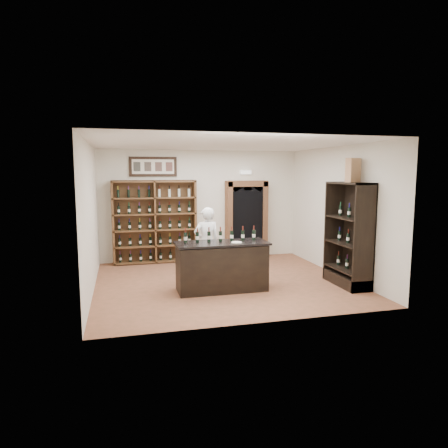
% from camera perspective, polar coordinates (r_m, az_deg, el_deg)
% --- Properties ---
extents(floor, '(5.50, 5.50, 0.00)m').
position_cam_1_polar(floor, '(8.92, -0.02, -8.24)').
color(floor, '#96563C').
rests_on(floor, ground).
extents(ceiling, '(5.50, 5.50, 0.00)m').
position_cam_1_polar(ceiling, '(8.61, -0.02, 11.37)').
color(ceiling, white).
rests_on(ceiling, wall_back).
extents(wall_back, '(5.50, 0.04, 3.00)m').
position_cam_1_polar(wall_back, '(11.06, -3.25, 2.71)').
color(wall_back, silver).
rests_on(wall_back, ground).
extents(wall_left, '(0.04, 5.00, 3.00)m').
position_cam_1_polar(wall_left, '(8.39, -18.53, 0.82)').
color(wall_left, silver).
rests_on(wall_left, ground).
extents(wall_right, '(0.04, 5.00, 3.00)m').
position_cam_1_polar(wall_right, '(9.69, 15.94, 1.76)').
color(wall_right, silver).
rests_on(wall_right, ground).
extents(wine_shelf, '(2.20, 0.38, 2.20)m').
position_cam_1_polar(wine_shelf, '(10.76, -9.86, 0.34)').
color(wine_shelf, brown).
rests_on(wine_shelf, ground).
extents(framed_picture, '(1.25, 0.04, 0.52)m').
position_cam_1_polar(framed_picture, '(10.82, -10.09, 8.07)').
color(framed_picture, black).
rests_on(framed_picture, wall_back).
extents(arched_doorway, '(1.17, 0.35, 2.17)m').
position_cam_1_polar(arched_doorway, '(11.24, 3.20, 0.93)').
color(arched_doorway, black).
rests_on(arched_doorway, ground).
extents(emergency_light, '(0.30, 0.10, 0.10)m').
position_cam_1_polar(emergency_light, '(11.26, 3.10, 7.38)').
color(emergency_light, white).
rests_on(emergency_light, wall_back).
extents(tasting_counter, '(1.88, 0.78, 1.00)m').
position_cam_1_polar(tasting_counter, '(8.18, -0.33, -6.10)').
color(tasting_counter, black).
rests_on(tasting_counter, ground).
extents(counter_bottle_0, '(0.07, 0.07, 0.30)m').
position_cam_1_polar(counter_bottle_0, '(8.03, -5.52, -1.94)').
color(counter_bottle_0, black).
rests_on(counter_bottle_0, tasting_counter).
extents(counter_bottle_1, '(0.07, 0.07, 0.30)m').
position_cam_1_polar(counter_bottle_1, '(8.07, -3.83, -1.87)').
color(counter_bottle_1, black).
rests_on(counter_bottle_1, tasting_counter).
extents(counter_bottle_2, '(0.07, 0.07, 0.30)m').
position_cam_1_polar(counter_bottle_2, '(8.11, -2.16, -1.81)').
color(counter_bottle_2, black).
rests_on(counter_bottle_2, tasting_counter).
extents(counter_bottle_3, '(0.07, 0.07, 0.30)m').
position_cam_1_polar(counter_bottle_3, '(8.17, -0.52, -1.74)').
color(counter_bottle_3, black).
rests_on(counter_bottle_3, tasting_counter).
extents(counter_bottle_4, '(0.07, 0.07, 0.30)m').
position_cam_1_polar(counter_bottle_4, '(8.23, 1.10, -1.67)').
color(counter_bottle_4, black).
rests_on(counter_bottle_4, tasting_counter).
extents(counter_bottle_5, '(0.07, 0.07, 0.30)m').
position_cam_1_polar(counter_bottle_5, '(8.29, 2.70, -1.61)').
color(counter_bottle_5, black).
rests_on(counter_bottle_5, tasting_counter).
extents(counter_bottle_6, '(0.07, 0.07, 0.30)m').
position_cam_1_polar(counter_bottle_6, '(8.37, 4.27, -1.54)').
color(counter_bottle_6, black).
rests_on(counter_bottle_6, tasting_counter).
extents(side_cabinet, '(0.48, 1.20, 2.20)m').
position_cam_1_polar(side_cabinet, '(8.92, 17.44, -3.61)').
color(side_cabinet, black).
rests_on(side_cabinet, ground).
extents(shopkeeper, '(0.62, 0.44, 1.63)m').
position_cam_1_polar(shopkeeper, '(9.05, -2.49, -2.73)').
color(shopkeeper, white).
rests_on(shopkeeper, ground).
extents(plate, '(0.21, 0.21, 0.02)m').
position_cam_1_polar(plate, '(8.01, 1.81, -2.64)').
color(plate, silver).
rests_on(plate, tasting_counter).
extents(wine_crate, '(0.38, 0.27, 0.50)m').
position_cam_1_polar(wine_crate, '(8.75, 17.95, 7.33)').
color(wine_crate, tan).
rests_on(wine_crate, side_cabinet).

